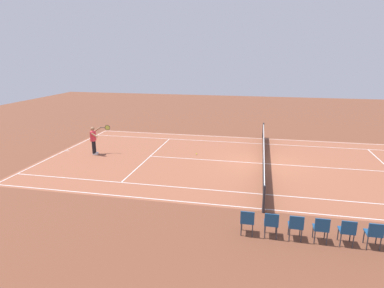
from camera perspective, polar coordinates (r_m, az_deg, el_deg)
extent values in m
plane|color=brown|center=(18.02, 12.32, -3.36)|extent=(60.00, 60.00, 0.00)
cube|color=#935138|center=(18.02, 12.32, -3.36)|extent=(24.20, 11.40, 0.00)
cube|color=white|center=(21.41, -21.39, -1.09)|extent=(0.05, 11.00, 0.01)
cube|color=white|center=(23.31, 12.31, 0.92)|extent=(23.80, 0.05, 0.01)
cube|color=white|center=(12.92, 12.35, -11.06)|extent=(23.80, 0.05, 0.01)
cube|color=white|center=(21.96, 12.31, 0.03)|extent=(23.80, 0.05, 0.01)
cube|color=white|center=(14.18, 12.34, -8.59)|extent=(23.80, 0.05, 0.01)
cube|color=white|center=(19.01, -7.33, -2.13)|extent=(0.05, 8.22, 0.01)
cube|color=white|center=(18.02, 12.32, -3.35)|extent=(12.80, 0.05, 0.01)
cube|color=white|center=(21.33, -21.05, -1.11)|extent=(0.30, 0.05, 0.01)
cylinder|color=#2D2D33|center=(23.47, 12.38, 2.36)|extent=(0.10, 0.10, 1.08)
cylinder|color=#2D2D33|center=(12.42, 12.49, -9.45)|extent=(0.10, 0.10, 1.08)
cube|color=black|center=(17.89, 12.40, -2.02)|extent=(0.02, 11.60, 0.88)
cube|color=white|center=(17.75, 12.50, -0.46)|extent=(0.04, 11.60, 0.06)
cube|color=white|center=(17.89, 12.40, -2.02)|extent=(0.04, 0.06, 0.88)
cylinder|color=black|center=(19.85, -16.92, -0.58)|extent=(0.15, 0.15, 0.74)
cube|color=white|center=(19.95, -16.66, -1.70)|extent=(0.30, 0.16, 0.09)
cylinder|color=black|center=(20.07, -16.72, -0.39)|extent=(0.15, 0.15, 0.74)
cube|color=white|center=(20.17, -16.47, -1.50)|extent=(0.30, 0.16, 0.09)
cube|color=#E03342|center=(19.80, -16.96, 1.32)|extent=(0.31, 0.42, 0.56)
sphere|color=#9E704C|center=(19.71, -17.06, 2.55)|extent=(0.23, 0.23, 0.23)
cylinder|color=#9E704C|center=(19.46, -16.74, 1.50)|extent=(0.42, 0.14, 0.26)
cylinder|color=#9E704C|center=(19.94, -16.32, 2.44)|extent=(0.41, 0.29, 0.30)
cylinder|color=#232326|center=(19.88, -15.42, 2.80)|extent=(0.28, 0.09, 0.04)
torus|color=#232326|center=(19.80, -14.62, 2.81)|extent=(0.31, 0.08, 0.31)
cylinder|color=#C6D84C|center=(19.80, -14.62, 2.81)|extent=(0.27, 0.06, 0.27)
sphere|color=#CCE01E|center=(19.19, 0.80, -1.74)|extent=(0.07, 0.07, 0.07)
cylinder|color=#38383D|center=(11.80, 27.91, -14.14)|extent=(0.04, 0.04, 0.44)
cylinder|color=#38383D|center=(11.90, 29.62, -14.10)|extent=(0.04, 0.04, 0.44)
cylinder|color=#38383D|center=(11.50, 28.39, -15.00)|extent=(0.04, 0.04, 0.44)
cylinder|color=#38383D|center=(11.61, 30.15, -14.95)|extent=(0.04, 0.04, 0.44)
cube|color=navy|center=(11.59, 29.17, -13.50)|extent=(0.44, 0.44, 0.04)
cube|color=navy|center=(11.32, 29.61, -12.99)|extent=(0.44, 0.04, 0.40)
cylinder|color=#38383D|center=(11.60, 24.23, -14.17)|extent=(0.04, 0.04, 0.44)
cylinder|color=#38383D|center=(11.69, 26.00, -14.16)|extent=(0.04, 0.04, 0.44)
cylinder|color=#38383D|center=(11.30, 24.61, -15.05)|extent=(0.04, 0.04, 0.44)
cylinder|color=#38383D|center=(11.39, 26.43, -15.03)|extent=(0.04, 0.04, 0.44)
cube|color=navy|center=(11.38, 25.46, -13.54)|extent=(0.44, 0.44, 0.04)
cube|color=navy|center=(11.11, 25.83, -13.03)|extent=(0.44, 0.04, 0.40)
cylinder|color=#38383D|center=(11.45, 20.44, -14.15)|extent=(0.04, 0.04, 0.44)
cylinder|color=#38383D|center=(11.52, 22.26, -14.17)|extent=(0.04, 0.04, 0.44)
cylinder|color=#38383D|center=(11.14, 20.71, -15.04)|extent=(0.04, 0.04, 0.44)
cylinder|color=#38383D|center=(11.21, 22.58, -15.06)|extent=(0.04, 0.04, 0.44)
cube|color=navy|center=(11.22, 21.62, -13.53)|extent=(0.44, 0.44, 0.04)
cube|color=navy|center=(10.94, 21.91, -13.01)|extent=(0.44, 0.04, 0.40)
cylinder|color=#38383D|center=(11.35, 16.57, -14.06)|extent=(0.04, 0.04, 0.44)
cylinder|color=#38383D|center=(11.39, 18.43, -14.11)|extent=(0.04, 0.04, 0.44)
cylinder|color=#38383D|center=(11.04, 16.71, -14.97)|extent=(0.04, 0.04, 0.44)
cylinder|color=#38383D|center=(11.08, 18.63, -15.01)|extent=(0.04, 0.04, 0.44)
cube|color=navy|center=(11.10, 17.69, -13.46)|extent=(0.44, 0.44, 0.04)
cube|color=navy|center=(10.82, 17.89, -12.94)|extent=(0.44, 0.04, 0.40)
cylinder|color=#38383D|center=(11.30, 12.66, -13.91)|extent=(0.04, 0.04, 0.44)
cylinder|color=#38383D|center=(11.32, 14.53, -13.99)|extent=(0.04, 0.04, 0.44)
cylinder|color=#38383D|center=(10.99, 12.67, -14.82)|extent=(0.04, 0.04, 0.44)
cylinder|color=#38383D|center=(11.01, 14.61, -14.90)|extent=(0.04, 0.04, 0.44)
cube|color=navy|center=(11.04, 13.70, -13.32)|extent=(0.44, 0.44, 0.04)
cube|color=navy|center=(10.76, 13.80, -12.79)|extent=(0.44, 0.04, 0.40)
cylinder|color=#38383D|center=(11.30, 8.73, -13.70)|extent=(0.04, 0.04, 0.44)
cylinder|color=#38383D|center=(11.30, 10.61, -13.81)|extent=(0.04, 0.04, 0.44)
cylinder|color=#38383D|center=(10.99, 8.62, -14.60)|extent=(0.04, 0.04, 0.44)
cylinder|color=#38383D|center=(10.98, 10.55, -14.71)|extent=(0.04, 0.04, 0.44)
cube|color=navy|center=(11.02, 9.68, -13.11)|extent=(0.44, 0.44, 0.04)
cube|color=navy|center=(10.74, 9.69, -12.58)|extent=(0.44, 0.04, 0.40)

